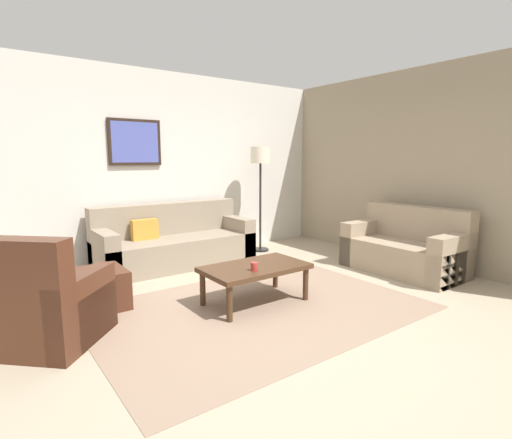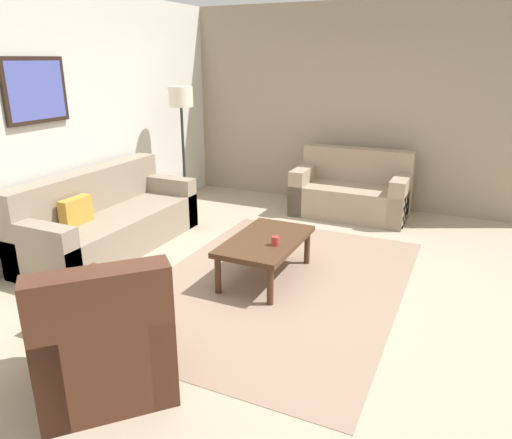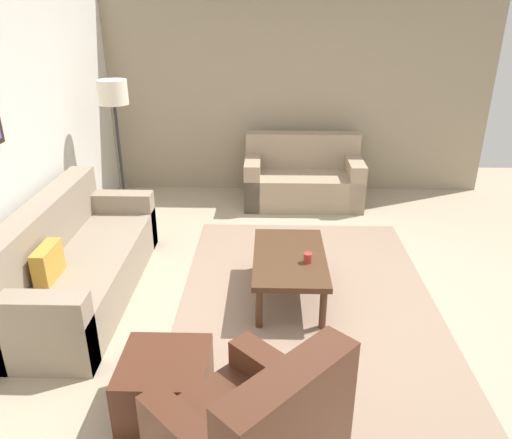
{
  "view_description": "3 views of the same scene",
  "coord_description": "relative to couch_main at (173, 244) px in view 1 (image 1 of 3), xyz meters",
  "views": [
    {
      "loc": [
        -2.29,
        -3.07,
        1.53
      ],
      "look_at": [
        0.21,
        0.32,
        0.87
      ],
      "focal_mm": 27.5,
      "sensor_mm": 36.0,
      "label": 1
    },
    {
      "loc": [
        -3.85,
        -1.55,
        2.06
      ],
      "look_at": [
        0.04,
        0.25,
        0.61
      ],
      "focal_mm": 33.38,
      "sensor_mm": 36.0,
      "label": 2
    },
    {
      "loc": [
        -3.78,
        0.36,
        2.45
      ],
      "look_at": [
        0.13,
        0.46,
        0.73
      ],
      "focal_mm": 34.51,
      "sensor_mm": 36.0,
      "label": 3
    }
  ],
  "objects": [
    {
      "name": "couch_main",
      "position": [
        0.0,
        0.0,
        0.0
      ],
      "size": [
        2.21,
        0.85,
        0.88
      ],
      "color": "gray",
      "rests_on": "ground_plane"
    },
    {
      "name": "stone_feature_panel",
      "position": [
        2.96,
        -2.12,
        1.1
      ],
      "size": [
        0.12,
        5.2,
        2.8
      ],
      "primitive_type": "cube",
      "color": "gray",
      "rests_on": "ground_plane"
    },
    {
      "name": "lamp_standing",
      "position": [
        1.53,
        -0.07,
        1.11
      ],
      "size": [
        0.32,
        0.32,
        1.71
      ],
      "color": "black",
      "rests_on": "ground_plane"
    },
    {
      "name": "framed_artwork",
      "position": [
        -0.35,
        0.39,
        1.45
      ],
      "size": [
        0.75,
        0.04,
        0.65
      ],
      "color": "black"
    },
    {
      "name": "couch_loveseat",
      "position": [
        2.43,
        -2.21,
        -0.0
      ],
      "size": [
        0.84,
        1.52,
        0.88
      ],
      "color": "gray",
      "rests_on": "ground_plane"
    },
    {
      "name": "area_rug",
      "position": [
        -0.04,
        -2.12,
        -0.3
      ],
      "size": [
        3.25,
        2.28,
        0.01
      ],
      "primitive_type": "cube",
      "color": "gray",
      "rests_on": "ground_plane"
    },
    {
      "name": "ground_plane",
      "position": [
        -0.04,
        -2.12,
        -0.3
      ],
      "size": [
        8.0,
        8.0,
        0.0
      ],
      "primitive_type": "plane",
      "color": "tan"
    },
    {
      "name": "coffee_table",
      "position": [
        0.04,
        -1.96,
        0.06
      ],
      "size": [
        1.1,
        0.64,
        0.41
      ],
      "color": "#472D1C",
      "rests_on": "ground_plane"
    },
    {
      "name": "cup",
      "position": [
        -0.08,
        -2.11,
        0.15
      ],
      "size": [
        0.07,
        0.07,
        0.09
      ],
      "primitive_type": "cylinder",
      "color": "#B2332D",
      "rests_on": "coffee_table"
    },
    {
      "name": "ottoman",
      "position": [
        -1.36,
        -1.11,
        -0.1
      ],
      "size": [
        0.56,
        0.56,
        0.4
      ],
      "primitive_type": "cube",
      "color": "#4C2819",
      "rests_on": "ground_plane"
    },
    {
      "name": "rear_partition",
      "position": [
        -0.04,
        0.48,
        1.1
      ],
      "size": [
        6.0,
        0.12,
        2.8
      ],
      "primitive_type": "cube",
      "color": "silver",
      "rests_on": "ground_plane"
    },
    {
      "name": "armchair_leather",
      "position": [
        -1.93,
        -1.71,
        0.01
      ],
      "size": [
        1.13,
        1.13,
        0.95
      ],
      "color": "#4C2819",
      "rests_on": "ground_plane"
    }
  ]
}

